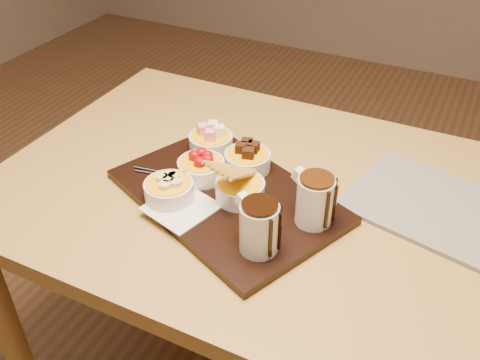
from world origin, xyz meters
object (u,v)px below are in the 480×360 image
at_px(pitcher_dark_chocolate, 259,228).
at_px(pitcher_milk_chocolate, 315,201).
at_px(dining_table, 273,226).
at_px(bowl_strawberries, 201,169).
at_px(newspaper, 430,205).
at_px(serving_board, 227,196).

xyz_separation_m(pitcher_dark_chocolate, pitcher_milk_chocolate, (0.06, 0.12, 0.00)).
height_order(dining_table, bowl_strawberries, bowl_strawberries).
bearing_deg(bowl_strawberries, newspaper, 16.34).
distance_m(serving_board, pitcher_dark_chocolate, 0.18).
distance_m(pitcher_milk_chocolate, newspaper, 0.26).
bearing_deg(pitcher_dark_chocolate, pitcher_milk_chocolate, 85.60).
xyz_separation_m(pitcher_milk_chocolate, newspaper, (0.19, 0.17, -0.06)).
bearing_deg(bowl_strawberries, pitcher_dark_chocolate, -36.33).
bearing_deg(serving_board, newspaper, 46.63).
distance_m(pitcher_dark_chocolate, newspaper, 0.38).
xyz_separation_m(bowl_strawberries, pitcher_milk_chocolate, (0.26, -0.03, 0.03)).
height_order(serving_board, newspaper, serving_board).
height_order(serving_board, bowl_strawberries, bowl_strawberries).
relative_size(dining_table, pitcher_dark_chocolate, 12.49).
height_order(pitcher_dark_chocolate, pitcher_milk_chocolate, same).
relative_size(serving_board, bowl_strawberries, 4.60).
bearing_deg(serving_board, bowl_strawberries, -176.42).
bearing_deg(newspaper, pitcher_dark_chocolate, -119.45).
bearing_deg(newspaper, bowl_strawberries, -151.17).
relative_size(dining_table, serving_board, 2.61).
bearing_deg(pitcher_milk_chocolate, serving_board, -158.20).
xyz_separation_m(dining_table, pitcher_milk_chocolate, (0.11, -0.08, 0.16)).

